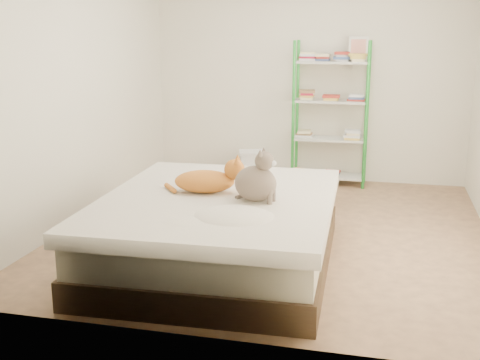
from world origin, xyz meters
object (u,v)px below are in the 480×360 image
(orange_cat, at_px, (204,178))
(cardboard_box, at_px, (303,189))
(grey_cat, at_px, (256,176))
(shelf_unit, at_px, (331,108))
(bed, at_px, (219,230))
(white_bin, at_px, (252,165))

(orange_cat, xyz_separation_m, cardboard_box, (0.56, 1.71, -0.50))
(grey_cat, height_order, shelf_unit, shelf_unit)
(orange_cat, relative_size, shelf_unit, 0.32)
(bed, height_order, cardboard_box, bed)
(cardboard_box, xyz_separation_m, white_bin, (-0.77, 1.00, 0.01))
(grey_cat, xyz_separation_m, white_bin, (-0.65, 2.85, -0.57))
(shelf_unit, height_order, cardboard_box, shelf_unit)
(grey_cat, distance_m, white_bin, 2.98)
(orange_cat, height_order, white_bin, orange_cat)
(orange_cat, bearing_deg, cardboard_box, 61.12)
(grey_cat, xyz_separation_m, shelf_unit, (0.29, 2.89, 0.17))
(bed, bearing_deg, shelf_unit, 76.04)
(bed, distance_m, grey_cat, 0.57)
(orange_cat, relative_size, white_bin, 1.48)
(orange_cat, height_order, grey_cat, grey_cat)
(white_bin, bearing_deg, bed, -82.93)
(shelf_unit, bearing_deg, white_bin, -178.12)
(grey_cat, xyz_separation_m, cardboard_box, (0.12, 1.86, -0.58))
(grey_cat, relative_size, white_bin, 1.03)
(orange_cat, distance_m, shelf_unit, 2.84)
(cardboard_box, relative_size, white_bin, 1.75)
(grey_cat, relative_size, shelf_unit, 0.22)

